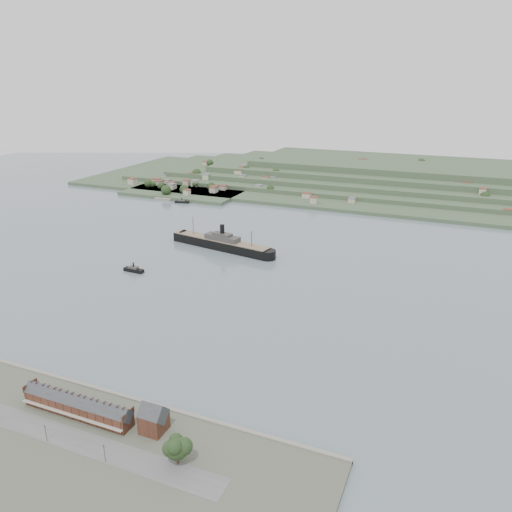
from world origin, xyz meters
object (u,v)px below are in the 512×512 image
at_px(terrace_row, 78,405).
at_px(gabled_building, 153,419).
at_px(steamship, 218,243).
at_px(tugboat, 134,270).
at_px(fig_tree, 177,448).

height_order(terrace_row, gabled_building, gabled_building).
bearing_deg(steamship, gabled_building, -69.44).
bearing_deg(steamship, tugboat, -114.50).
xyz_separation_m(steamship, fig_tree, (106.34, -244.25, 4.67)).
xyz_separation_m(terrace_row, tugboat, (-84.51, 158.07, -4.96)).
height_order(terrace_row, fig_tree, fig_tree).
height_order(terrace_row, tugboat, terrace_row).
bearing_deg(terrace_row, steamship, 101.82).
relative_size(steamship, tugboat, 6.47).
height_order(tugboat, fig_tree, fig_tree).
relative_size(terrace_row, fig_tree, 4.43).
distance_m(steamship, tugboat, 85.04).
bearing_deg(gabled_building, terrace_row, -173.88).
xyz_separation_m(terrace_row, fig_tree, (57.07, -8.85, 2.83)).
bearing_deg(gabled_building, fig_tree, -33.34).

